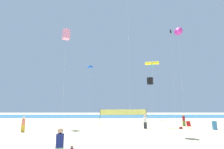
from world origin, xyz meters
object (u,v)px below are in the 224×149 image
at_px(folding_beach_chair, 189,125).
at_px(beachgoer_white_shirt, 145,121).
at_px(beachgoer_maroon_shirt, 184,120).
at_px(kite_black_box, 150,81).
at_px(kite_yellow_tube, 152,63).
at_px(trash_barrel, 215,125).
at_px(kite_magenta_delta, 178,31).
at_px(kite_pink_box, 66,34).
at_px(kite_black_delta, 170,32).
at_px(beach_handbag, 181,128).
at_px(beachgoer_coral_shirt, 23,124).
at_px(kite_blue_inflatable, 90,67).
at_px(beachgoer_olive_shirt, 145,119).
at_px(volleyball_net, 124,113).
at_px(mother_figure, 60,144).

bearing_deg(folding_beach_chair, beachgoer_white_shirt, 154.60).
relative_size(beachgoer_maroon_shirt, kite_black_box, 0.18).
height_order(kite_black_box, kite_yellow_tube, kite_yellow_tube).
bearing_deg(trash_barrel, kite_magenta_delta, 86.64).
bearing_deg(kite_pink_box, kite_black_delta, 33.55).
relative_size(beach_handbag, kite_black_box, 0.04).
xyz_separation_m(beachgoer_coral_shirt, kite_magenta_delta, (22.17, 11.62, 15.92)).
bearing_deg(beachgoer_maroon_shirt, kite_magenta_delta, 76.30).
height_order(kite_black_box, kite_blue_inflatable, kite_blue_inflatable).
relative_size(beachgoer_olive_shirt, folding_beach_chair, 1.79).
bearing_deg(volleyball_net, mother_figure, -102.17).
bearing_deg(kite_black_delta, volleyball_net, -147.07).
distance_m(beach_handbag, kite_yellow_tube, 9.62).
bearing_deg(kite_pink_box, kite_blue_inflatable, 64.21).
height_order(beachgoer_white_shirt, kite_yellow_tube, kite_yellow_tube).
relative_size(trash_barrel, kite_magenta_delta, 0.06).
bearing_deg(beachgoer_maroon_shirt, beach_handbag, -109.21).
xyz_separation_m(beachgoer_olive_shirt, beach_handbag, (3.52, -4.39, -0.72)).
bearing_deg(beach_handbag, kite_pink_box, 170.50).
distance_m(beachgoer_olive_shirt, kite_yellow_tube, 8.26).
height_order(beachgoer_olive_shirt, beachgoer_maroon_shirt, beachgoer_maroon_shirt).
bearing_deg(folding_beach_chair, kite_pink_box, 147.64).
xyz_separation_m(trash_barrel, kite_blue_inflatable, (-15.86, 9.34, 9.13)).
height_order(kite_black_box, kite_black_delta, kite_black_delta).
height_order(mother_figure, kite_blue_inflatable, kite_blue_inflatable).
height_order(mother_figure, kite_black_box, kite_black_box).
xyz_separation_m(trash_barrel, kite_pink_box, (-18.77, 3.32, 12.65)).
xyz_separation_m(beachgoer_coral_shirt, kite_pink_box, (2.82, 4.93, 12.29)).
bearing_deg(beachgoer_white_shirt, kite_yellow_tube, 80.88).
xyz_separation_m(folding_beach_chair, kite_magenta_delta, (3.15, 9.00, 16.31)).
bearing_deg(beachgoer_white_shirt, kite_pink_box, -167.06).
bearing_deg(mother_figure, kite_black_box, 75.70).
distance_m(trash_barrel, kite_blue_inflatable, 20.54).
relative_size(mother_figure, beachgoer_olive_shirt, 1.04).
relative_size(mother_figure, beach_handbag, 5.05).
distance_m(mother_figure, volleyball_net, 22.19).
bearing_deg(kite_magenta_delta, beach_handbag, -114.82).
distance_m(beachgoer_coral_shirt, trash_barrel, 21.65).
distance_m(mother_figure, beach_handbag, 17.12).
distance_m(beachgoer_white_shirt, kite_black_delta, 26.11).
bearing_deg(volleyball_net, kite_black_box, 47.58).
relative_size(mother_figure, kite_magenta_delta, 0.09).
height_order(beachgoer_maroon_shirt, kite_magenta_delta, kite_magenta_delta).
height_order(volleyball_net, kite_blue_inflatable, kite_blue_inflatable).
bearing_deg(beachgoer_maroon_shirt, volleyball_net, 154.43).
distance_m(mother_figure, beachgoer_white_shirt, 15.04).
bearing_deg(trash_barrel, kite_yellow_tube, 147.65).
xyz_separation_m(volleyball_net, kite_black_box, (6.26, 6.85, 6.44)).
distance_m(beachgoer_white_shirt, beachgoer_olive_shirt, 4.12).
bearing_deg(kite_yellow_tube, kite_black_delta, 59.48).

